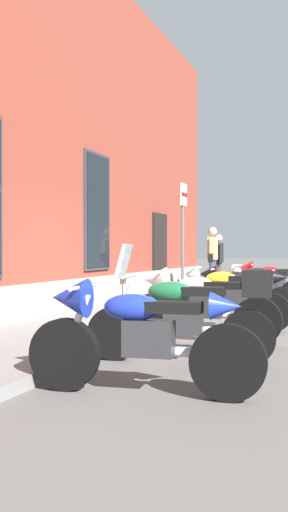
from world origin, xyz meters
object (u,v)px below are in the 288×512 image
(motorcycle_yellow_naked, at_px, (226,299))
(pedestrian_tan_coat, at_px, (213,255))
(motorcycle_blue_sport, at_px, (135,332))
(motorcycle_green_touring, at_px, (190,313))
(motorcycle_black_naked, at_px, (262,288))
(motorcycle_black_sport, at_px, (239,289))
(motorcycle_white_sport, at_px, (197,302))
(parking_sign, at_px, (183,226))
(motorcycle_red_sport, at_px, (270,281))
(pedestrian_dark_jacket, at_px, (219,259))

(motorcycle_yellow_naked, distance_m, pedestrian_tan_coat, 6.39)
(motorcycle_blue_sport, distance_m, motorcycle_green_touring, 1.54)
(pedestrian_tan_coat, bearing_deg, motorcycle_black_naked, -151.01)
(motorcycle_black_sport, relative_size, pedestrian_tan_coat, 1.15)
(motorcycle_white_sport, height_order, parking_sign, parking_sign)
(motorcycle_green_touring, height_order, motorcycle_red_sport, motorcycle_green_touring)
(motorcycle_red_sport, height_order, parking_sign, parking_sign)
(motorcycle_green_touring, relative_size, motorcycle_yellow_naked, 1.06)
(pedestrian_tan_coat, xyz_separation_m, pedestrian_dark_jacket, (0.68, -0.01, -0.12))
(motorcycle_blue_sport, xyz_separation_m, parking_sign, (6.37, 1.43, 1.19))
(motorcycle_green_touring, distance_m, motorcycle_black_sport, 4.27)
(motorcycle_red_sport, bearing_deg, motorcycle_black_naked, -178.59)
(motorcycle_yellow_naked, xyz_separation_m, pedestrian_dark_jacket, (6.81, 1.68, 0.52))
(motorcycle_yellow_naked, bearing_deg, motorcycle_white_sport, 175.20)
(motorcycle_red_sport, bearing_deg, parking_sign, 148.68)
(motorcycle_white_sport, xyz_separation_m, parking_sign, (3.39, 1.20, 1.18))
(motorcycle_red_sport, bearing_deg, pedestrian_tan_coat, 44.76)
(motorcycle_black_naked, xyz_separation_m, pedestrian_dark_jacket, (3.97, 1.81, 0.52))
(motorcycle_red_sport, relative_size, parking_sign, 0.80)
(pedestrian_tan_coat, bearing_deg, motorcycle_yellow_naked, -164.52)
(motorcycle_black_naked, bearing_deg, motorcycle_black_sport, 171.64)
(pedestrian_tan_coat, distance_m, pedestrian_dark_jacket, 0.69)
(pedestrian_tan_coat, bearing_deg, motorcycle_blue_sport, -170.18)
(motorcycle_green_touring, distance_m, motorcycle_red_sport, 7.14)
(motorcycle_white_sport, bearing_deg, motorcycle_green_touring, -168.17)
(motorcycle_blue_sport, distance_m, pedestrian_tan_coat, 10.65)
(pedestrian_dark_jacket, bearing_deg, motorcycle_green_touring, -168.99)
(parking_sign, bearing_deg, motorcycle_green_touring, -162.70)
(motorcycle_blue_sport, relative_size, parking_sign, 0.86)
(motorcycle_black_sport, xyz_separation_m, pedestrian_tan_coat, (4.68, 1.62, 0.58))
(motorcycle_yellow_naked, bearing_deg, motorcycle_black_sport, 3.15)
(motorcycle_black_naked, bearing_deg, pedestrian_dark_jacket, 24.49)
(motorcycle_blue_sport, bearing_deg, motorcycle_yellow_naked, 1.55)
(parking_sign, bearing_deg, motorcycle_blue_sport, -167.32)
(motorcycle_blue_sport, height_order, motorcycle_red_sport, motorcycle_blue_sport)
(motorcycle_yellow_naked, relative_size, motorcycle_black_sport, 1.01)
(pedestrian_tan_coat, bearing_deg, parking_sign, -174.70)
(motorcycle_white_sport, xyz_separation_m, motorcycle_black_naked, (4.21, -0.24, -0.08))
(motorcycle_white_sport, xyz_separation_m, motorcycle_black_sport, (2.82, -0.03, -0.01))
(motorcycle_green_touring, height_order, pedestrian_tan_coat, pedestrian_tan_coat)
(motorcycle_yellow_naked, xyz_separation_m, pedestrian_tan_coat, (6.13, 1.70, 0.64))
(motorcycle_black_naked, height_order, motorcycle_red_sport, motorcycle_red_sport)
(motorcycle_green_touring, distance_m, motorcycle_black_naked, 5.65)
(motorcycle_blue_sport, height_order, motorcycle_black_sport, motorcycle_blue_sport)
(motorcycle_yellow_naked, bearing_deg, motorcycle_blue_sport, -178.45)
(motorcycle_blue_sport, distance_m, pedestrian_dark_jacket, 11.32)
(motorcycle_black_naked, bearing_deg, pedestrian_tan_coat, 28.99)
(motorcycle_yellow_naked, distance_m, pedestrian_dark_jacket, 7.03)
(motorcycle_white_sport, relative_size, pedestrian_dark_jacket, 1.38)
(motorcycle_green_touring, bearing_deg, motorcycle_black_sport, 3.59)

